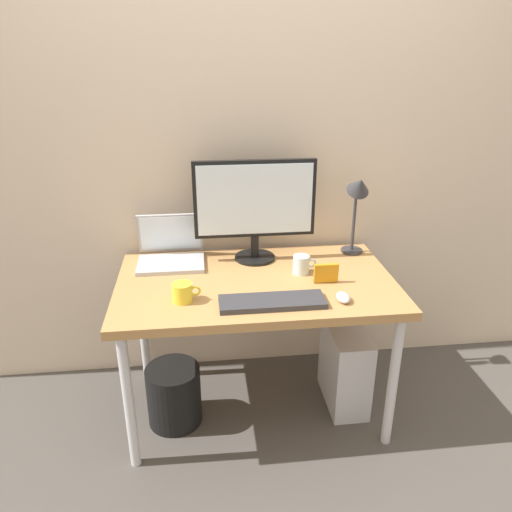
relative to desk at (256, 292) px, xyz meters
name	(u,v)px	position (x,y,z in m)	size (l,w,h in m)	color
ground_plane	(256,405)	(0.00, 0.00, -0.65)	(6.00, 6.00, 0.00)	#4C4742
back_wall	(246,135)	(0.00, 0.44, 0.65)	(4.40, 0.04, 2.60)	beige
desk	(256,292)	(0.00, 0.00, 0.00)	(1.26, 0.75, 0.72)	#B7844C
monitor	(255,204)	(0.02, 0.24, 0.35)	(0.59, 0.20, 0.50)	black
laptop	(171,251)	(-0.39, 0.26, 0.12)	(0.32, 0.27, 0.23)	#B2B2B7
desk_lamp	(358,197)	(0.53, 0.24, 0.37)	(0.11, 0.16, 0.43)	#333338
keyboard	(272,302)	(0.04, -0.24, 0.08)	(0.44, 0.14, 0.02)	#333338
mouse	(343,297)	(0.34, -0.24, 0.08)	(0.06, 0.09, 0.03)	silver
coffee_mug	(183,292)	(-0.33, -0.16, 0.10)	(0.12, 0.09, 0.08)	yellow
glass_cup	(301,264)	(0.22, 0.05, 0.11)	(0.11, 0.08, 0.09)	silver
photo_frame	(326,273)	(0.31, -0.06, 0.11)	(0.11, 0.02, 0.09)	orange
computer_tower	(345,366)	(0.45, -0.01, -0.44)	(0.18, 0.36, 0.42)	silver
wastebasket	(174,395)	(-0.41, -0.05, -0.50)	(0.26, 0.26, 0.30)	black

